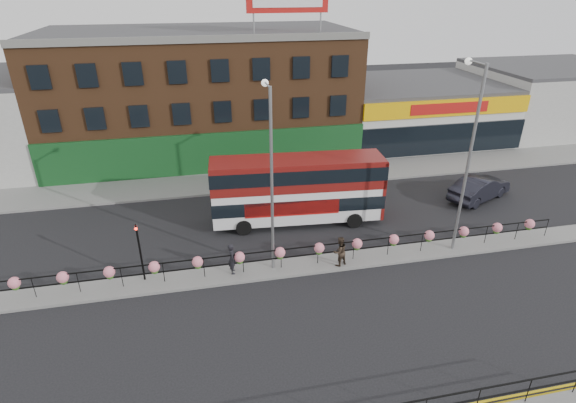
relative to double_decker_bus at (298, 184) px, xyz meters
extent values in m
plane|color=black|center=(-1.06, -5.01, -2.62)|extent=(120.00, 120.00, 0.00)
cube|color=gray|center=(-1.06, 6.99, -2.54)|extent=(60.00, 4.00, 0.15)
cube|color=gray|center=(-1.06, -5.01, -2.54)|extent=(60.00, 1.60, 0.15)
cube|color=brown|center=(-5.06, 14.99, 2.38)|extent=(25.00, 12.00, 10.00)
cube|color=#3F3F42|center=(-5.06, 14.99, 7.53)|extent=(25.00, 12.00, 0.30)
cube|color=#13451C|center=(-5.06, 8.91, -0.92)|extent=(25.00, 0.25, 3.40)
cube|color=silver|center=(14.94, 14.99, -0.12)|extent=(15.00, 12.00, 5.00)
cube|color=#3F3F42|center=(14.94, 14.99, 2.53)|extent=(15.00, 12.00, 0.30)
cube|color=#EBAD06|center=(14.94, 8.91, 1.68)|extent=(15.00, 0.25, 1.40)
cube|color=#B21411|center=(14.94, 8.79, 1.68)|extent=(7.00, 0.10, 0.90)
cube|color=black|center=(14.94, 8.91, -1.02)|extent=(15.00, 0.25, 2.60)
cube|color=#AEAEA9|center=(29.69, 14.99, 0.38)|extent=(14.50, 12.00, 6.00)
cube|color=#3F3F42|center=(29.69, 14.99, 3.53)|extent=(14.50, 12.00, 0.30)
cylinder|color=gray|center=(-1.06, 9.99, 8.38)|extent=(0.12, 0.12, 1.40)
cylinder|color=gray|center=(3.94, 9.99, 8.38)|extent=(0.12, 0.12, 1.40)
cube|color=black|center=(-1.06, -5.01, -1.37)|extent=(30.00, 0.05, 0.05)
cube|color=black|center=(-1.06, -5.01, -1.86)|extent=(30.00, 0.05, 0.05)
cylinder|color=black|center=(-14.06, -5.01, -1.92)|extent=(0.04, 0.04, 1.10)
cylinder|color=black|center=(-12.06, -5.01, -1.92)|extent=(0.04, 0.04, 1.10)
cylinder|color=black|center=(-10.06, -5.01, -1.92)|extent=(0.04, 0.04, 1.10)
cylinder|color=black|center=(-8.06, -5.01, -1.92)|extent=(0.04, 0.04, 1.10)
cylinder|color=black|center=(-6.06, -5.01, -1.92)|extent=(0.04, 0.04, 1.10)
cylinder|color=black|center=(-4.06, -5.01, -1.92)|extent=(0.04, 0.04, 1.10)
cylinder|color=black|center=(-2.06, -5.01, -1.92)|extent=(0.04, 0.04, 1.10)
cylinder|color=black|center=(-0.06, -5.01, -1.92)|extent=(0.04, 0.04, 1.10)
cylinder|color=black|center=(1.94, -5.01, -1.92)|extent=(0.04, 0.04, 1.10)
cylinder|color=black|center=(3.94, -5.01, -1.92)|extent=(0.04, 0.04, 1.10)
cylinder|color=black|center=(5.94, -5.01, -1.92)|extent=(0.04, 0.04, 1.10)
cylinder|color=black|center=(7.94, -5.01, -1.92)|extent=(0.04, 0.04, 1.10)
cylinder|color=black|center=(9.94, -5.01, -1.92)|extent=(0.04, 0.04, 1.10)
cylinder|color=black|center=(11.94, -5.01, -1.92)|extent=(0.04, 0.04, 1.10)
cylinder|color=black|center=(13.94, -5.01, -1.92)|extent=(0.04, 0.04, 1.10)
sphere|color=pink|center=(-14.81, -5.01, -1.52)|extent=(0.56, 0.56, 0.56)
sphere|color=#356C1E|center=(-14.81, -5.01, -1.75)|extent=(0.36, 0.36, 0.36)
sphere|color=pink|center=(-12.70, -5.01, -1.52)|extent=(0.56, 0.56, 0.56)
sphere|color=#356C1E|center=(-12.70, -5.01, -1.75)|extent=(0.36, 0.36, 0.36)
sphere|color=pink|center=(-10.58, -5.01, -1.52)|extent=(0.56, 0.56, 0.56)
sphere|color=#356C1E|center=(-10.58, -5.01, -1.75)|extent=(0.36, 0.36, 0.36)
sphere|color=pink|center=(-8.47, -5.01, -1.52)|extent=(0.56, 0.56, 0.56)
sphere|color=#356C1E|center=(-8.47, -5.01, -1.75)|extent=(0.36, 0.36, 0.36)
sphere|color=pink|center=(-6.35, -5.01, -1.52)|extent=(0.56, 0.56, 0.56)
sphere|color=#356C1E|center=(-6.35, -5.01, -1.75)|extent=(0.36, 0.36, 0.36)
sphere|color=pink|center=(-4.23, -5.01, -1.52)|extent=(0.56, 0.56, 0.56)
sphere|color=#356C1E|center=(-4.23, -5.01, -1.75)|extent=(0.36, 0.36, 0.36)
sphere|color=pink|center=(-2.12, -5.01, -1.52)|extent=(0.56, 0.56, 0.56)
sphere|color=#356C1E|center=(-2.12, -5.01, -1.75)|extent=(0.36, 0.36, 0.36)
sphere|color=pink|center=(0.00, -5.01, -1.52)|extent=(0.56, 0.56, 0.56)
sphere|color=#356C1E|center=(0.00, -5.01, -1.75)|extent=(0.36, 0.36, 0.36)
sphere|color=pink|center=(2.11, -5.01, -1.52)|extent=(0.56, 0.56, 0.56)
sphere|color=#356C1E|center=(2.11, -5.01, -1.75)|extent=(0.36, 0.36, 0.36)
sphere|color=pink|center=(4.23, -5.01, -1.52)|extent=(0.56, 0.56, 0.56)
sphere|color=#356C1E|center=(4.23, -5.01, -1.75)|extent=(0.36, 0.36, 0.36)
sphere|color=pink|center=(6.34, -5.01, -1.52)|extent=(0.56, 0.56, 0.56)
sphere|color=#356C1E|center=(6.34, -5.01, -1.75)|extent=(0.36, 0.36, 0.36)
sphere|color=pink|center=(8.46, -5.01, -1.52)|extent=(0.56, 0.56, 0.56)
sphere|color=#356C1E|center=(8.46, -5.01, -1.75)|extent=(0.36, 0.36, 0.36)
sphere|color=pink|center=(10.57, -5.01, -1.52)|extent=(0.56, 0.56, 0.56)
sphere|color=#356C1E|center=(10.57, -5.01, -1.75)|extent=(0.36, 0.36, 0.36)
sphere|color=pink|center=(12.69, -5.01, -1.52)|extent=(0.56, 0.56, 0.56)
sphere|color=#356C1E|center=(12.69, -5.01, -1.75)|extent=(0.36, 0.36, 0.36)
cylinder|color=black|center=(2.94, -15.11, -1.92)|extent=(0.04, 0.04, 1.10)
cylinder|color=black|center=(4.94, -15.11, -1.92)|extent=(0.04, 0.04, 1.10)
cube|color=white|center=(-0.05, 0.01, -0.34)|extent=(10.60, 3.17, 3.80)
cube|color=maroon|center=(-0.05, 0.01, 0.75)|extent=(10.66, 3.23, 1.71)
cube|color=black|center=(-0.05, 0.01, -1.01)|extent=(10.68, 3.25, 0.85)
cube|color=black|center=(-0.05, 0.01, 0.89)|extent=(10.71, 3.28, 0.85)
cube|color=maroon|center=(-0.05, 0.01, 1.59)|extent=(10.60, 3.17, 0.11)
cube|color=maroon|center=(5.11, -0.39, -0.34)|extent=(0.39, 2.44, 3.80)
cube|color=#B21411|center=(-0.62, -1.16, -1.05)|extent=(5.69, 0.48, 0.95)
cylinder|color=black|center=(-3.55, -0.92, -2.14)|extent=(0.97, 0.36, 0.95)
cylinder|color=black|center=(-3.37, 1.45, -2.14)|extent=(0.97, 0.36, 0.95)
cylinder|color=black|center=(3.27, -1.44, -2.14)|extent=(0.97, 0.36, 0.95)
cylinder|color=black|center=(3.45, 0.93, -2.14)|extent=(0.97, 0.36, 0.95)
imported|color=black|center=(13.15, 0.63, -1.78)|extent=(5.67, 6.45, 1.68)
imported|color=black|center=(-4.61, -4.92, -1.62)|extent=(0.63, 0.42, 1.70)
imported|color=#32261C|center=(1.01, -5.40, -1.63)|extent=(1.23, 1.17, 1.68)
cylinder|color=gray|center=(-2.47, -4.91, 2.29)|extent=(0.15, 0.15, 9.52)
cylinder|color=gray|center=(-2.47, -4.20, 6.95)|extent=(0.10, 1.43, 0.10)
sphere|color=silver|center=(-2.47, -3.48, 6.91)|extent=(0.34, 0.34, 0.34)
cylinder|color=gray|center=(7.82, -5.15, 2.63)|extent=(0.16, 0.16, 10.19)
cylinder|color=gray|center=(7.82, -4.39, 7.62)|extent=(0.10, 1.53, 0.10)
sphere|color=silver|center=(7.82, -3.62, 7.57)|extent=(0.37, 0.37, 0.37)
cylinder|color=black|center=(-9.06, -4.61, -0.87)|extent=(0.10, 0.10, 3.20)
imported|color=black|center=(-9.06, -4.61, 0.73)|extent=(0.15, 0.18, 0.90)
sphere|color=#FF190C|center=(-9.06, -4.73, 0.55)|extent=(0.14, 0.14, 0.14)
camera|label=1|loc=(-5.79, -24.44, 11.19)|focal=28.00mm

